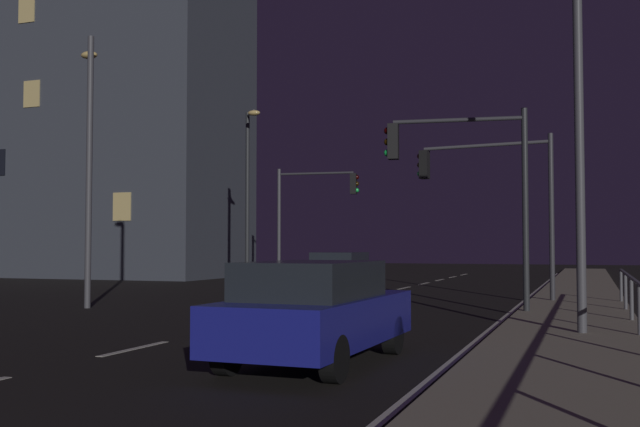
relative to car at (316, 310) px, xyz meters
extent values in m
plane|color=black|center=(-3.58, 9.01, -0.82)|extent=(112.00, 112.00, 0.00)
cube|color=gray|center=(3.56, 9.01, -0.75)|extent=(2.81, 77.00, 0.14)
cube|color=silver|center=(-3.58, 0.51, -0.82)|extent=(0.14, 2.00, 0.01)
cube|color=silver|center=(-3.58, 4.51, -0.82)|extent=(0.14, 2.00, 0.01)
cube|color=silver|center=(-3.58, 8.51, -0.82)|extent=(0.14, 2.00, 0.01)
cube|color=silver|center=(-3.58, 12.51, -0.82)|extent=(0.14, 2.00, 0.01)
cube|color=silver|center=(-3.58, 16.51, -0.82)|extent=(0.14, 2.00, 0.01)
cube|color=silver|center=(-3.58, 20.51, -0.82)|extent=(0.14, 2.00, 0.01)
cube|color=silver|center=(-3.58, 24.51, -0.82)|extent=(0.14, 2.00, 0.01)
cube|color=silver|center=(-3.58, 28.51, -0.82)|extent=(0.14, 2.00, 0.01)
cube|color=silver|center=(-3.58, 32.51, -0.82)|extent=(0.14, 2.00, 0.01)
cube|color=silver|center=(-3.58, 36.51, -0.82)|extent=(0.14, 2.00, 0.01)
cube|color=silver|center=(1.90, 14.01, -0.82)|extent=(0.14, 53.00, 0.01)
cube|color=navy|center=(0.00, 0.07, -0.15)|extent=(1.92, 4.44, 0.70)
cube|color=#1E2328|center=(0.00, -0.18, 0.47)|extent=(1.66, 2.50, 0.55)
cylinder|color=black|center=(-0.77, 1.49, -0.50)|extent=(0.23, 0.64, 0.64)
cylinder|color=black|center=(0.83, 1.46, -0.50)|extent=(0.23, 0.64, 0.64)
cylinder|color=black|center=(-0.83, -1.32, -0.50)|extent=(0.23, 0.64, 0.64)
cylinder|color=black|center=(0.77, -1.36, -0.50)|extent=(0.23, 0.64, 0.64)
cube|color=navy|center=(-4.88, 15.49, -0.15)|extent=(1.95, 4.45, 0.70)
cube|color=#1E2328|center=(-4.88, 15.74, 0.47)|extent=(1.67, 2.51, 0.55)
cylinder|color=black|center=(-4.04, 14.11, -0.50)|extent=(0.24, 0.65, 0.64)
cylinder|color=black|center=(-5.63, 14.06, -0.50)|extent=(0.24, 0.65, 0.64)
cylinder|color=black|center=(-4.12, 16.92, -0.50)|extent=(0.24, 0.65, 0.64)
cylinder|color=black|center=(-5.72, 16.87, -0.50)|extent=(0.24, 0.65, 0.64)
cylinder|color=#38383D|center=(2.84, 13.28, 1.90)|extent=(0.16, 0.16, 5.17)
cylinder|color=#4C4C51|center=(0.80, 13.54, 4.23)|extent=(4.09, 0.62, 0.11)
cube|color=black|center=(-1.24, 13.79, 3.71)|extent=(0.32, 0.37, 0.95)
sphere|color=black|center=(-1.39, 13.81, 4.01)|extent=(0.20, 0.20, 0.20)
sphere|color=black|center=(-1.39, 13.81, 3.71)|extent=(0.20, 0.20, 0.20)
sphere|color=#19D84C|center=(-1.39, 13.81, 3.41)|extent=(0.20, 0.20, 0.20)
cylinder|color=#4C4C51|center=(-9.86, 21.53, 1.91)|extent=(0.16, 0.16, 5.45)
cylinder|color=#38383D|center=(-8.07, 21.71, 4.38)|extent=(3.60, 0.48, 0.11)
cube|color=black|center=(-6.28, 21.90, 3.86)|extent=(0.31, 0.37, 0.95)
sphere|color=black|center=(-6.13, 21.91, 4.16)|extent=(0.20, 0.20, 0.20)
sphere|color=black|center=(-6.13, 21.91, 3.86)|extent=(0.20, 0.20, 0.20)
sphere|color=#19D84C|center=(-6.13, 21.91, 3.56)|extent=(0.20, 0.20, 0.20)
cylinder|color=#2D3033|center=(2.40, 9.09, 1.94)|extent=(0.16, 0.16, 5.24)
cylinder|color=#38383D|center=(0.71, 8.86, 4.31)|extent=(3.39, 0.57, 0.11)
cube|color=black|center=(-0.98, 8.63, 3.79)|extent=(0.32, 0.37, 0.95)
sphere|color=black|center=(-1.14, 8.61, 4.09)|extent=(0.20, 0.20, 0.20)
sphere|color=black|center=(-1.14, 8.61, 3.79)|extent=(0.20, 0.20, 0.20)
sphere|color=#19D84C|center=(-1.14, 8.61, 3.49)|extent=(0.20, 0.20, 0.20)
cylinder|color=#4C4C51|center=(3.79, 4.51, 2.93)|extent=(0.18, 0.18, 7.22)
cylinder|color=#4C4C51|center=(-9.81, 7.32, 3.18)|extent=(0.18, 0.18, 8.00)
cylinder|color=#4C4C51|center=(-10.22, 7.81, 7.03)|extent=(0.89, 1.04, 0.10)
ellipsoid|color=#F9D172|center=(-10.62, 8.30, 6.93)|extent=(0.56, 0.36, 0.24)
cylinder|color=#2D3033|center=(-10.42, 19.23, 3.08)|extent=(0.18, 0.18, 7.80)
cylinder|color=#4C4C51|center=(-10.01, 18.70, 6.83)|extent=(0.89, 1.12, 0.10)
ellipsoid|color=#F9D172|center=(-9.61, 18.16, 6.73)|extent=(0.56, 0.36, 0.24)
cylinder|color=#59595E|center=(4.81, 4.49, -0.21)|extent=(0.09, 0.09, 0.95)
cylinder|color=#59595E|center=(4.81, 7.49, -0.21)|extent=(0.09, 0.09, 0.95)
cylinder|color=#59595E|center=(4.81, 10.48, -0.21)|extent=(0.09, 0.09, 0.95)
cylinder|color=#59595E|center=(4.81, 13.48, -0.21)|extent=(0.09, 0.09, 0.95)
cube|color=#3D424C|center=(-23.96, 26.69, 8.50)|extent=(17.04, 8.47, 18.64)
cube|color=#EACC7A|center=(-19.28, 22.43, 3.07)|extent=(1.10, 0.06, 1.50)
cube|color=#EACC7A|center=(-25.81, 22.43, 14.36)|extent=(1.10, 0.06, 1.50)
cube|color=#EACC7A|center=(-25.35, 22.43, 9.51)|extent=(1.10, 0.06, 1.50)
camera|label=1|loc=(3.96, -10.63, 0.98)|focal=41.55mm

